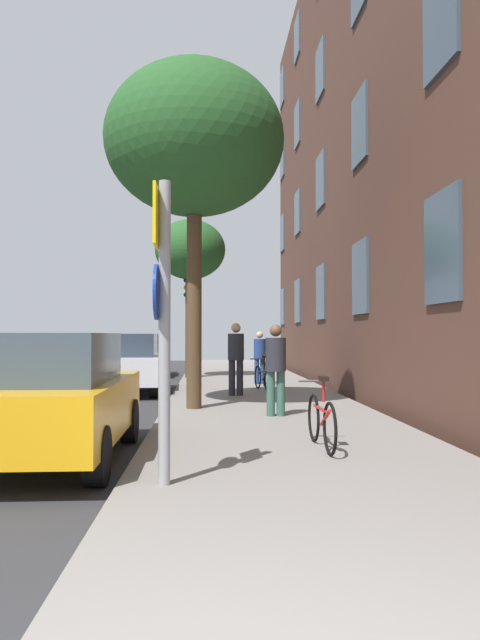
% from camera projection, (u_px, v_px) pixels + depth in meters
% --- Properties ---
extents(ground_plane, '(41.80, 41.80, 0.00)m').
position_uv_depth(ground_plane, '(124.00, 393.00, 16.84)').
color(ground_plane, '#332D28').
extents(road_asphalt, '(7.00, 38.00, 0.01)m').
position_uv_depth(road_asphalt, '(47.00, 393.00, 16.73)').
color(road_asphalt, '#2D2D30').
rests_on(road_asphalt, ground).
extents(sidewalk, '(4.20, 38.00, 0.12)m').
position_uv_depth(sidewalk, '(251.00, 390.00, 17.02)').
color(sidewalk, gray).
rests_on(sidewalk, ground).
extents(building_facade, '(0.56, 27.00, 15.04)m').
position_uv_depth(building_facade, '(347.00, 119.00, 16.83)').
color(building_facade, '#513328').
rests_on(building_facade, ground).
extents(sign_post, '(0.16, 0.60, 3.04)m').
position_uv_depth(sign_post, '(162.00, 307.00, 6.14)').
color(sign_post, gray).
rests_on(sign_post, sidewalk).
extents(traffic_light, '(0.43, 0.24, 3.62)m').
position_uv_depth(traffic_light, '(191.00, 307.00, 21.98)').
color(traffic_light, black).
rests_on(traffic_light, sidewalk).
extents(tree_near, '(3.66, 3.66, 7.03)m').
position_uv_depth(tree_near, '(194.00, 141.00, 12.52)').
color(tree_near, '#4C3823').
rests_on(tree_near, sidewalk).
extents(tree_far, '(2.45, 2.45, 5.49)m').
position_uv_depth(tree_far, '(190.00, 252.00, 21.33)').
color(tree_far, '#4C3823').
rests_on(tree_far, sidewalk).
extents(bicycle_0, '(0.42, 1.66, 0.95)m').
position_uv_depth(bicycle_0, '(321.00, 420.00, 8.03)').
color(bicycle_0, black).
rests_on(bicycle_0, sidewalk).
extents(bicycle_1, '(0.46, 1.71, 0.93)m').
position_uv_depth(bicycle_1, '(263.00, 377.00, 16.32)').
color(bicycle_1, black).
rests_on(bicycle_1, sidewalk).
extents(bicycle_2, '(0.42, 1.65, 0.97)m').
position_uv_depth(bicycle_2, '(265.00, 372.00, 18.09)').
color(bicycle_2, black).
rests_on(bicycle_2, sidewalk).
extents(pedestrian_0, '(0.51, 0.51, 1.68)m').
position_uv_depth(pedestrian_0, '(276.00, 364.00, 11.23)').
color(pedestrian_0, '#33594C').
rests_on(pedestrian_0, sidewalk).
extents(pedestrian_1, '(0.54, 0.54, 1.77)m').
position_uv_depth(pedestrian_1, '(236.00, 354.00, 15.01)').
color(pedestrian_1, '#26262D').
rests_on(pedestrian_1, sidewalk).
extents(pedestrian_2, '(0.50, 0.50, 1.58)m').
position_uv_depth(pedestrian_2, '(260.00, 354.00, 18.50)').
color(pedestrian_2, navy).
rests_on(pedestrian_2, sidewalk).
extents(car_0, '(1.92, 4.10, 1.62)m').
position_uv_depth(car_0, '(47.00, 396.00, 7.69)').
color(car_0, orange).
rests_on(car_0, road_asphalt).
extents(car_1, '(1.99, 4.11, 1.62)m').
position_uv_depth(car_1, '(128.00, 363.00, 16.62)').
color(car_1, silver).
rests_on(car_1, road_asphalt).
extents(car_2, '(1.79, 3.94, 1.62)m').
position_uv_depth(car_2, '(143.00, 354.00, 23.63)').
color(car_2, '#19662D').
rests_on(car_2, road_asphalt).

